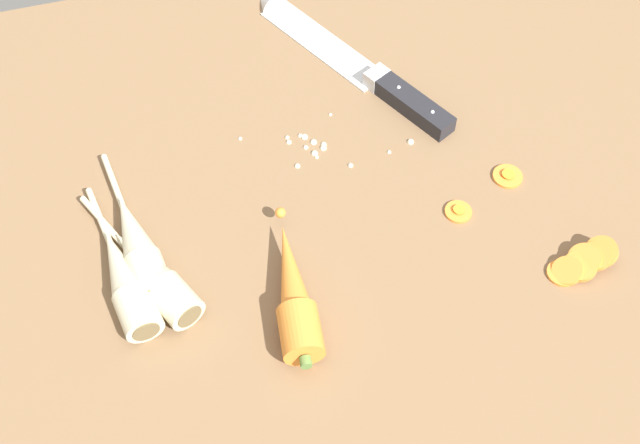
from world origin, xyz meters
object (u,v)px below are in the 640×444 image
Objects in this scene: parsnip_mid_right at (137,244)px; carrot_slice_stack at (582,262)px; whole_carrot at (294,294)px; parsnip_mid_left at (125,280)px; carrot_slice_stray_near at (508,175)px; carrot_slice_stray_mid at (459,211)px; parsnip_front at (152,274)px; chefs_knife at (345,57)px.

parsnip_mid_right is 2.66× the size of carrot_slice_stack.
carrot_slice_stack is at bearing -7.98° from whole_carrot.
parsnip_mid_left is 44.45cm from carrot_slice_stray_near.
carrot_slice_stack is at bearing -12.99° from parsnip_mid_left.
carrot_slice_stack is at bearing -46.58° from carrot_slice_stray_mid.
whole_carrot is 0.99× the size of parsnip_front.
carrot_slice_stray_mid is (34.21, -0.40, -1.62)cm from parsnip_front.
whole_carrot is at bearing -21.82° from parsnip_mid_left.
carrot_slice_stray_near is (42.48, -1.37, -1.62)cm from parsnip_mid_right.
parsnip_mid_right is 42.53cm from carrot_slice_stray_near.
chefs_knife is 37.49cm from parsnip_mid_right.
chefs_knife is at bearing 42.10° from parsnip_front.
carrot_slice_stray_mid is (-7.38, -3.11, 0.00)cm from carrot_slice_stray_near.
carrot_slice_stack reaches higher than carrot_slice_stray_near.
chefs_knife is 27.26cm from carrot_slice_stray_mid.
carrot_slice_stray_mid is at bearing -7.27° from parsnip_mid_right.
parsnip_mid_left is at bearing 158.18° from whole_carrot.
parsnip_mid_left is 6.68× the size of carrot_slice_stray_mid.
parsnip_mid_left reaches higher than carrot_slice_stray_near.
chefs_knife is 26.73cm from carrot_slice_stray_near.
whole_carrot reaches higher than carrot_slice_stack.
parsnip_mid_left is 2.59× the size of carrot_slice_stack.
parsnip_mid_left is (-16.25, 6.51, -0.12)cm from whole_carrot.
chefs_knife is at bearing 111.74° from carrot_slice_stack.
parsnip_mid_right is 35.42cm from carrot_slice_stray_mid.
chefs_knife is at bearing 64.48° from whole_carrot.
whole_carrot is at bearing -163.60° from carrot_slice_stray_mid.
whole_carrot is 21.65cm from carrot_slice_stray_mid.
parsnip_front is 41.71cm from carrot_slice_stray_near.
parsnip_front is (-13.51, 6.49, -0.12)cm from whole_carrot.
parsnip_mid_right is at bearing -143.44° from chefs_knife.
whole_carrot is (-15.70, -32.89, 1.45)cm from chefs_knife.
carrot_slice_stray_mid is at bearing -0.66° from parsnip_front.
parsnip_front is at bearing -0.35° from parsnip_mid_left.
parsnip_front is 6.39× the size of carrot_slice_stray_mid.
parsnip_mid_right reaches higher than chefs_knife.
whole_carrot is at bearing -161.86° from carrot_slice_stray_near.
carrot_slice_stray_mid is (5.00, -26.79, -0.29)cm from chefs_knife.
chefs_knife is 1.59× the size of parsnip_mid_left.
carrot_slice_stack is 13.71cm from carrot_slice_stray_near.
whole_carrot is 17.51cm from parsnip_mid_left.
carrot_slice_stray_near is (12.38, -23.68, -0.29)cm from chefs_knife.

